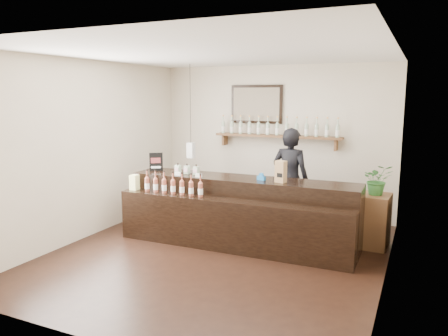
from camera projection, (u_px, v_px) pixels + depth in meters
ground at (217, 254)px, 6.26m from camera, size 5.00×5.00×0.00m
room_shell at (217, 136)px, 5.97m from camera, size 5.00×5.00×5.00m
back_wall_decor at (265, 122)px, 8.15m from camera, size 2.66×0.96×1.69m
counter at (238, 213)px, 6.65m from camera, size 3.59×1.00×1.17m
promo_sign at (156, 162)px, 7.26m from camera, size 0.19×0.14×0.31m
paper_bag at (281, 172)px, 6.32m from camera, size 0.17×0.14×0.32m
tape_dispenser at (261, 177)px, 6.50m from camera, size 0.14×0.08×0.11m
side_cabinet at (375, 221)px, 6.53m from camera, size 0.43×0.57×0.79m
potted_plant at (377, 180)px, 6.42m from camera, size 0.50×0.47×0.46m
shopkeeper at (290, 173)px, 7.23m from camera, size 0.76×0.54×1.95m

